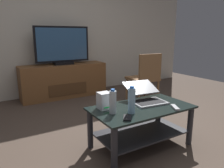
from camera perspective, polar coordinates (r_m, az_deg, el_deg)
The scene contains 12 objects.
ground_plane at distance 2.44m, azimuth 4.10°, elevation -15.54°, with size 7.68×7.68×0.00m, color #4C3D33.
back_wall at distance 4.40m, azimuth -14.99°, elevation 15.66°, with size 6.40×0.12×2.80m, color beige.
coffee_table at distance 2.29m, azimuth 7.79°, elevation -9.43°, with size 1.05×0.58×0.44m.
media_cabinet at distance 4.18m, azimuth -12.70°, elevation 0.91°, with size 1.59×0.46×0.62m.
television at distance 4.07m, azimuth -13.06°, elevation 9.80°, with size 1.01×0.20×0.69m.
dining_chair at distance 3.57m, azimuth 8.88°, elevation 2.08°, with size 0.47×0.47×0.87m.
laptop at distance 2.41m, azimuth 8.93°, elevation -3.19°, with size 0.40×0.47×0.19m.
router_box at distance 2.14m, azimuth -2.08°, elevation -4.46°, with size 0.12×0.12×0.17m.
water_bottle_near at distance 2.02m, azimuth 5.26°, elevation -4.40°, with size 0.07×0.07×0.26m.
water_bottle_far at distance 2.01m, azimuth 0.21°, elevation -4.81°, with size 0.07×0.07×0.24m.
cell_phone at distance 1.93m, azimuth 4.12°, elevation -8.94°, with size 0.07×0.14×0.01m, color black.
tv_remote at distance 2.26m, azimuth 16.47°, elevation -6.02°, with size 0.04×0.16×0.02m, color #99999E.
Camera 1 is at (-1.24, -1.75, 1.17)m, focal length 34.21 mm.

